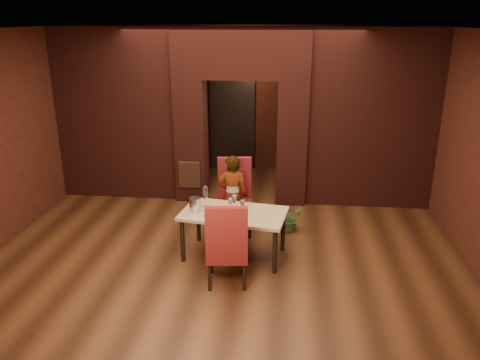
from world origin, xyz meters
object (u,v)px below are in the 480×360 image
object	(u,v)px
chair_near	(227,242)
dining_table	(234,234)
wine_glass_c	(243,207)
wine_glass_b	(235,202)
chair_far	(235,197)
wine_glass_a	(230,205)
water_bottle	(205,196)
wine_bucket	(195,204)
potted_plant	(290,219)
person_seated	(232,196)

from	to	relation	value
chair_near	dining_table	bearing A→B (deg)	-97.04
wine_glass_c	wine_glass_b	bearing A→B (deg)	134.34
chair_far	wine_glass_b	distance (m)	0.73
wine_glass_a	wine_glass_b	size ratio (longest dim) A/B	0.97
wine_glass_b	water_bottle	size ratio (longest dim) A/B	0.65
wine_glass_b	wine_bucket	bearing A→B (deg)	-166.59
chair_near	wine_bucket	size ratio (longest dim) A/B	5.69
potted_plant	water_bottle	bearing A→B (deg)	-148.32
dining_table	water_bottle	size ratio (longest dim) A/B	4.63
wine_glass_c	potted_plant	world-z (taller)	wine_glass_c
chair_far	wine_glass_a	bearing A→B (deg)	-95.65
wine_glass_a	wine_glass_c	size ratio (longest dim) A/B	1.06
chair_near	wine_glass_c	world-z (taller)	chair_near
wine_glass_a	water_bottle	world-z (taller)	water_bottle
dining_table	wine_glass_a	xyz separation A→B (m)	(-0.05, 0.00, 0.45)
chair_far	wine_glass_b	bearing A→B (deg)	-91.50
wine_glass_c	water_bottle	world-z (taller)	water_bottle
person_seated	wine_glass_c	size ratio (longest dim) A/B	7.02
dining_table	chair_near	bearing A→B (deg)	-82.04
chair_near	wine_glass_b	bearing A→B (deg)	-96.79
wine_glass_c	person_seated	bearing A→B (deg)	107.65
dining_table	wine_glass_b	bearing A→B (deg)	99.78
wine_glass_b	potted_plant	distance (m)	1.32
water_bottle	chair_near	bearing A→B (deg)	-64.31
dining_table	wine_glass_b	distance (m)	0.47
water_bottle	potted_plant	bearing A→B (deg)	31.68
person_seated	water_bottle	world-z (taller)	person_seated
wine_bucket	water_bottle	distance (m)	0.24
wine_glass_a	chair_far	bearing A→B (deg)	92.15
person_seated	wine_glass_c	bearing A→B (deg)	107.01
potted_plant	wine_glass_a	bearing A→B (deg)	-132.17
wine_bucket	person_seated	bearing A→B (deg)	58.76
chair_near	water_bottle	world-z (taller)	chair_near
person_seated	wine_glass_a	size ratio (longest dim) A/B	6.61
person_seated	wine_bucket	xyz separation A→B (m)	(-0.45, -0.74, 0.13)
dining_table	wine_glass_c	bearing A→B (deg)	0.11
chair_far	potted_plant	distance (m)	0.99
wine_glass_b	wine_glass_a	bearing A→B (deg)	-112.95
chair_near	person_seated	size ratio (longest dim) A/B	0.87
wine_glass_b	person_seated	bearing A→B (deg)	99.87
wine_bucket	wine_glass_a	bearing A→B (deg)	2.49
person_seated	potted_plant	world-z (taller)	person_seated
wine_glass_a	dining_table	bearing A→B (deg)	-5.08
dining_table	person_seated	world-z (taller)	person_seated
chair_near	potted_plant	size ratio (longest dim) A/B	2.79
dining_table	wine_bucket	size ratio (longest dim) A/B	7.25
wine_glass_a	potted_plant	size ratio (longest dim) A/B	0.48
person_seated	dining_table	bearing A→B (deg)	97.91
chair_far	wine_glass_c	world-z (taller)	chair_far
dining_table	person_seated	distance (m)	0.80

